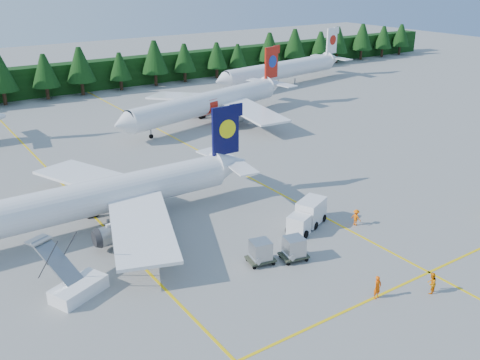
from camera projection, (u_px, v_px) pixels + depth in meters
ground at (329, 263)px, 47.43m from camera, size 320.00×320.00×0.00m
taxi_stripe_a at (97, 220)px, 55.50m from camera, size 0.25×120.00×0.01m
taxi_stripe_b at (254, 180)px, 65.92m from camera, size 0.25×120.00×0.01m
taxi_stripe_cross at (381, 295)px, 42.81m from camera, size 80.00×0.25×0.01m
treeline_hedge at (54, 79)px, 109.34m from camera, size 220.00×4.00×6.00m
airliner_navy at (79, 202)px, 52.08m from camera, size 35.55×29.27×10.34m
airliner_red at (204, 104)px, 88.44m from camera, size 36.58×29.74×10.82m
airliner_far_right at (278, 70)px, 116.14m from camera, size 38.02×9.43×11.11m
airstairs at (75, 285)px, 42.59m from camera, size 5.26×6.69×3.94m
service_truck at (307, 215)px, 53.50m from camera, size 5.70×3.96×2.59m
uld_pair at (277, 249)px, 47.23m from camera, size 5.55×3.43×1.83m
crew_a at (378, 287)px, 42.05m from camera, size 0.75×0.53×1.96m
crew_b at (431, 283)px, 42.74m from camera, size 1.08×0.97×1.83m
crew_c at (356, 217)px, 54.07m from camera, size 0.58×0.77×1.70m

